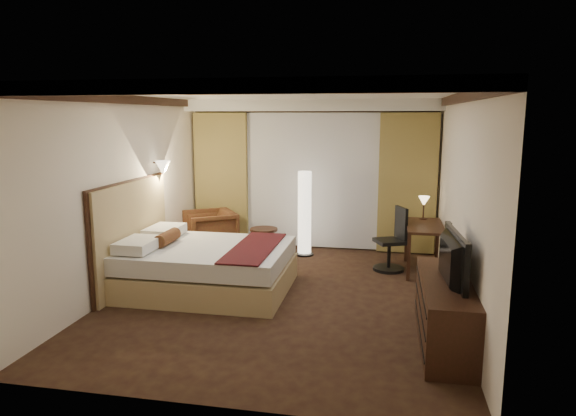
% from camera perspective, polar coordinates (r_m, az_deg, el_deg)
% --- Properties ---
extents(floor, '(4.50, 5.50, 0.01)m').
position_cam_1_polar(floor, '(7.09, -0.63, -9.76)').
color(floor, black).
rests_on(floor, ground).
extents(ceiling, '(4.50, 5.50, 0.01)m').
position_cam_1_polar(ceiling, '(6.67, -0.67, 12.62)').
color(ceiling, white).
rests_on(ceiling, back_wall).
extents(back_wall, '(4.50, 0.02, 2.70)m').
position_cam_1_polar(back_wall, '(9.43, 2.73, 3.69)').
color(back_wall, white).
rests_on(back_wall, floor).
extents(left_wall, '(0.02, 5.50, 2.70)m').
position_cam_1_polar(left_wall, '(7.52, -17.69, 1.55)').
color(left_wall, white).
rests_on(left_wall, floor).
extents(right_wall, '(0.02, 5.50, 2.70)m').
position_cam_1_polar(right_wall, '(6.67, 18.64, 0.44)').
color(right_wall, white).
rests_on(right_wall, floor).
extents(crown_molding, '(4.50, 5.50, 0.12)m').
position_cam_1_polar(crown_molding, '(6.66, -0.67, 12.10)').
color(crown_molding, black).
rests_on(crown_molding, ceiling).
extents(soffit, '(4.50, 0.50, 0.20)m').
position_cam_1_polar(soffit, '(9.12, 2.56, 11.33)').
color(soffit, white).
rests_on(soffit, ceiling).
extents(curtain_sheer, '(2.48, 0.04, 2.45)m').
position_cam_1_polar(curtain_sheer, '(9.36, 2.65, 3.02)').
color(curtain_sheer, silver).
rests_on(curtain_sheer, back_wall).
extents(curtain_left_drape, '(1.00, 0.14, 2.45)m').
position_cam_1_polar(curtain_left_drape, '(9.70, -7.40, 3.20)').
color(curtain_left_drape, '#A18E49').
rests_on(curtain_left_drape, back_wall).
extents(curtain_right_drape, '(1.00, 0.14, 2.45)m').
position_cam_1_polar(curtain_right_drape, '(9.21, 13.13, 2.65)').
color(curtain_right_drape, '#A18E49').
rests_on(curtain_right_drape, back_wall).
extents(wall_sconce, '(0.24, 0.24, 0.24)m').
position_cam_1_polar(wall_sconce, '(8.25, -13.72, 4.35)').
color(wall_sconce, white).
rests_on(wall_sconce, left_wall).
extents(bed, '(2.23, 1.74, 0.65)m').
position_cam_1_polar(bed, '(7.32, -8.85, -6.53)').
color(bed, white).
rests_on(bed, floor).
extents(headboard, '(0.12, 2.04, 1.50)m').
position_cam_1_polar(headboard, '(7.66, -16.89, -2.83)').
color(headboard, tan).
rests_on(headboard, floor).
extents(armchair, '(1.10, 1.12, 0.85)m').
position_cam_1_polar(armchair, '(9.19, -8.67, -2.45)').
color(armchair, '#512318').
rests_on(armchair, floor).
extents(side_table, '(0.48, 0.48, 0.52)m').
position_cam_1_polar(side_table, '(8.83, -2.70, -3.94)').
color(side_table, black).
rests_on(side_table, floor).
extents(floor_lamp, '(0.31, 0.31, 1.50)m').
position_cam_1_polar(floor_lamp, '(8.92, 1.85, -0.59)').
color(floor_lamp, white).
rests_on(floor_lamp, floor).
extents(desk, '(0.55, 1.17, 0.75)m').
position_cam_1_polar(desk, '(8.35, 14.85, -4.32)').
color(desk, black).
rests_on(desk, floor).
extents(desk_lamp, '(0.18, 0.18, 0.34)m').
position_cam_1_polar(desk_lamp, '(8.66, 14.83, -0.11)').
color(desk_lamp, '#FFD899').
rests_on(desk_lamp, desk).
extents(office_chair, '(0.65, 0.65, 1.02)m').
position_cam_1_polar(office_chair, '(8.24, 11.21, -3.39)').
color(office_chair, black).
rests_on(office_chair, floor).
extents(dresser, '(0.50, 1.80, 0.70)m').
position_cam_1_polar(dresser, '(5.86, 16.99, -10.93)').
color(dresser, black).
rests_on(dresser, floor).
extents(television, '(0.71, 1.14, 0.14)m').
position_cam_1_polar(television, '(5.66, 17.04, -4.61)').
color(television, black).
rests_on(television, dresser).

